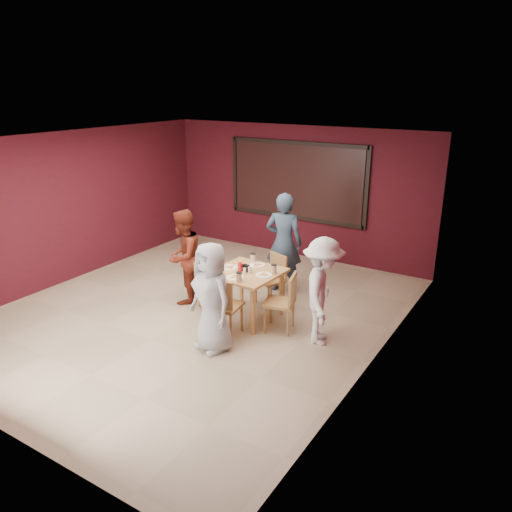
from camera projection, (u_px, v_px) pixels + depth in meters
The scene contains 11 objects.
floor at pixel (197, 312), 8.31m from camera, with size 7.00×7.00×0.00m, color tan.
window_blinds at pixel (296, 181), 10.53m from camera, with size 3.00×0.02×1.50m, color black.
dining_table at pixel (246, 277), 7.89m from camera, with size 1.07×1.07×0.95m.
chair_front at pixel (222, 304), 7.34m from camera, with size 0.52×0.52×0.95m.
chair_back at pixel (273, 276), 8.52m from camera, with size 0.53×0.53×0.86m.
chair_left at pixel (208, 281), 8.39m from camera, with size 0.49×0.49×0.81m.
chair_right at pixel (284, 299), 7.53m from camera, with size 0.55×0.55×0.92m.
diner_front at pixel (212, 298), 6.92m from camera, with size 0.78×0.51×1.59m, color #9F9F9F.
diner_back at pixel (284, 243), 8.89m from camera, with size 0.67×0.44×1.83m, color #304456.
diner_left at pixel (183, 257), 8.48m from camera, with size 0.79×0.62×1.63m, color #5E1E11.
diner_right at pixel (322, 291), 7.13m from camera, with size 1.03×0.59×1.59m, color white.
Camera 1 is at (4.81, -5.88, 3.62)m, focal length 35.00 mm.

